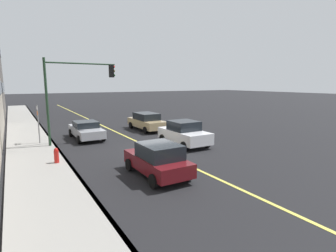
% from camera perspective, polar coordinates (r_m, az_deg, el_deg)
% --- Properties ---
extents(ground, '(200.00, 200.00, 0.00)m').
position_cam_1_polar(ground, '(17.35, -3.47, -4.90)').
color(ground, black).
extents(sidewalk_slab, '(80.00, 2.91, 0.15)m').
position_cam_1_polar(sidewalk_slab, '(15.56, -26.31, -7.28)').
color(sidewalk_slab, gray).
rests_on(sidewalk_slab, ground).
extents(curb_edge, '(80.00, 0.16, 0.15)m').
position_cam_1_polar(curb_edge, '(15.70, -21.29, -6.79)').
color(curb_edge, slate).
rests_on(curb_edge, ground).
extents(lane_stripe_center, '(80.00, 0.16, 0.01)m').
position_cam_1_polar(lane_stripe_center, '(17.35, -3.47, -4.88)').
color(lane_stripe_center, '#D8CC4C').
rests_on(lane_stripe_center, ground).
extents(car_tan, '(4.69, 1.96, 1.56)m').
position_cam_1_polar(car_tan, '(23.98, -4.67, 1.03)').
color(car_tan, tan).
rests_on(car_tan, ground).
extents(car_maroon, '(3.86, 1.89, 1.56)m').
position_cam_1_polar(car_maroon, '(12.21, -2.24, -7.21)').
color(car_maroon, '#591116').
rests_on(car_maroon, ground).
extents(car_silver, '(4.51, 1.94, 1.35)m').
position_cam_1_polar(car_silver, '(21.16, -17.27, -0.78)').
color(car_silver, '#A8AAB2').
rests_on(car_silver, ground).
extents(car_white, '(4.12, 2.06, 1.67)m').
position_cam_1_polar(car_white, '(18.22, 3.48, -1.54)').
color(car_white, silver).
rests_on(car_white, ground).
extents(traffic_light_mast, '(0.28, 4.72, 5.83)m').
position_cam_1_polar(traffic_light_mast, '(18.98, -19.48, 8.13)').
color(traffic_light_mast, '#1E3823').
rests_on(traffic_light_mast, ground).
extents(street_sign_post, '(0.60, 0.08, 2.78)m').
position_cam_1_polar(street_sign_post, '(20.06, -26.24, 0.86)').
color(street_sign_post, slate).
rests_on(street_sign_post, ground).
extents(fire_hydrant, '(0.24, 0.24, 0.94)m').
position_cam_1_polar(fire_hydrant, '(14.95, -22.95, -6.15)').
color(fire_hydrant, red).
rests_on(fire_hydrant, ground).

